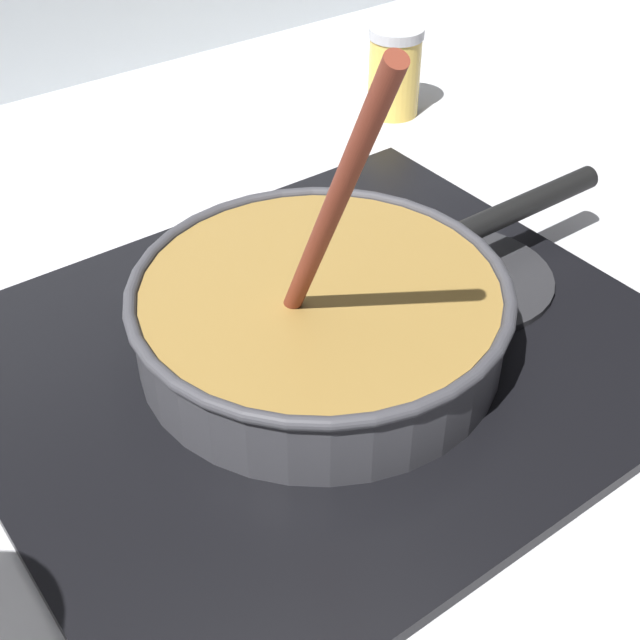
{
  "coord_description": "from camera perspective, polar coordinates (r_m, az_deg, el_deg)",
  "views": [
    {
      "loc": [
        -0.23,
        -0.31,
        0.49
      ],
      "look_at": [
        0.1,
        0.13,
        0.04
      ],
      "focal_mm": 49.02,
      "sensor_mm": 36.0,
      "label": 1
    }
  ],
  "objects": [
    {
      "name": "burner_ring",
      "position": [
        0.73,
        0.0,
        -1.69
      ],
      "size": [
        0.16,
        0.16,
        0.01
      ],
      "primitive_type": "torus",
      "color": "#592D0C",
      "rests_on": "hob_plate"
    },
    {
      "name": "condiment_jar",
      "position": [
        1.12,
        4.88,
        15.9
      ],
      "size": [
        0.07,
        0.07,
        0.11
      ],
      "color": "gold",
      "rests_on": "ground"
    },
    {
      "name": "spare_burner",
      "position": [
        0.82,
        9.39,
        2.76
      ],
      "size": [
        0.16,
        0.16,
        0.01
      ],
      "primitive_type": "cylinder",
      "color": "#262628",
      "rests_on": "hob_plate"
    },
    {
      "name": "cooking_pan",
      "position": [
        0.71,
        0.12,
        0.37
      ],
      "size": [
        0.48,
        0.31,
        0.31
      ],
      "color": "#38383D",
      "rests_on": "hob_plate"
    },
    {
      "name": "ground",
      "position": [
        0.64,
        -0.39,
        -14.2
      ],
      "size": [
        2.4,
        1.6,
        0.04
      ],
      "primitive_type": "cube",
      "color": "#B7B7BC"
    },
    {
      "name": "hob_plate",
      "position": [
        0.73,
        0.0,
        -2.29
      ],
      "size": [
        0.56,
        0.48,
        0.01
      ],
      "primitive_type": "cube",
      "color": "black",
      "rests_on": "ground"
    }
  ]
}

